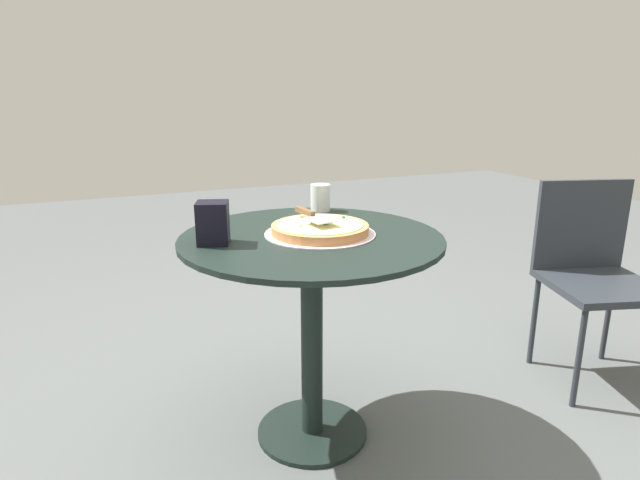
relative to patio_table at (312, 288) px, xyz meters
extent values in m
plane|color=#55595A|center=(0.00, 0.00, -0.57)|extent=(10.00, 10.00, 0.00)
cylinder|color=black|center=(0.00, 0.00, 0.18)|extent=(0.87, 0.87, 0.02)
cylinder|color=black|center=(0.00, 0.00, -0.19)|extent=(0.08, 0.08, 0.72)
cylinder|color=black|center=(0.00, 0.00, -0.56)|extent=(0.40, 0.40, 0.02)
cylinder|color=silver|center=(0.03, 0.01, 0.19)|extent=(0.37, 0.37, 0.00)
cylinder|color=#D78B4F|center=(0.03, 0.01, 0.20)|extent=(0.32, 0.32, 0.03)
cylinder|color=#F2E69A|center=(0.03, 0.01, 0.22)|extent=(0.29, 0.29, 0.00)
sphere|color=#38741C|center=(0.05, 0.00, 0.23)|extent=(0.02, 0.02, 0.02)
sphere|color=#2B762C|center=(0.14, 0.04, 0.22)|extent=(0.01, 0.01, 0.01)
sphere|color=white|center=(-0.04, 0.00, 0.22)|extent=(0.02, 0.02, 0.02)
sphere|color=#33741F|center=(0.05, -0.01, 0.23)|extent=(0.02, 0.02, 0.02)
sphere|color=#34602E|center=(0.08, 0.03, 0.23)|extent=(0.02, 0.02, 0.02)
sphere|color=silver|center=(0.01, 0.03, 0.23)|extent=(0.02, 0.02, 0.02)
cube|color=silver|center=(0.03, -0.02, 0.24)|extent=(0.09, 0.11, 0.00)
cube|color=brown|center=(0.01, 0.09, 0.25)|extent=(0.03, 0.11, 0.02)
cylinder|color=silver|center=(0.18, 0.33, 0.24)|extent=(0.08, 0.08, 0.11)
cube|color=black|center=(-0.32, 0.04, 0.25)|extent=(0.12, 0.11, 0.13)
cube|color=#2A3036|center=(1.24, -0.13, -0.13)|extent=(0.52, 0.52, 0.03)
cube|color=#2A3036|center=(1.30, 0.06, 0.08)|extent=(0.41, 0.14, 0.39)
cylinder|color=#2A3036|center=(1.02, -0.25, -0.36)|extent=(0.02, 0.02, 0.42)
cylinder|color=#2A3036|center=(1.47, -0.01, -0.36)|extent=(0.02, 0.02, 0.42)
cylinder|color=#2A3036|center=(1.13, 0.09, -0.36)|extent=(0.02, 0.02, 0.42)
camera|label=1|loc=(-0.65, -1.59, 0.66)|focal=30.25mm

